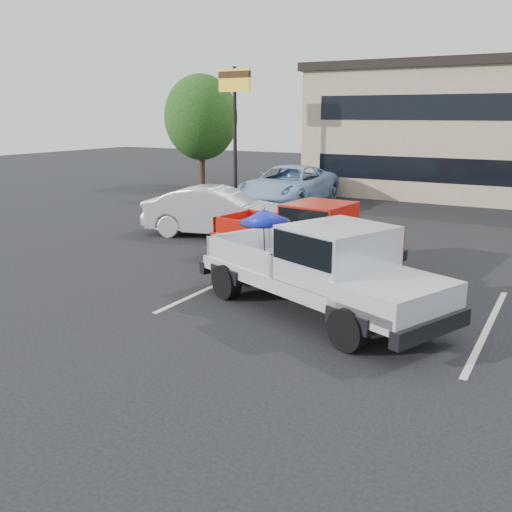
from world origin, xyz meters
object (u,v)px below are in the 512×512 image
(silver_pickup, at_px, (328,265))
(red_pickup, at_px, (314,232))
(tree_left, at_px, (201,117))
(motel_sign, at_px, (235,97))
(blue_suv, at_px, (288,185))
(silver_sedan, at_px, (219,212))

(silver_pickup, relative_size, red_pickup, 1.13)
(tree_left, distance_m, silver_pickup, 21.44)
(motel_sign, xyz_separation_m, blue_suv, (2.98, -0.37, -3.80))
(silver_pickup, xyz_separation_m, silver_sedan, (-6.12, 5.43, -0.25))
(tree_left, bearing_deg, silver_sedan, -52.77)
(red_pickup, relative_size, silver_sedan, 1.09)
(tree_left, xyz_separation_m, silver_sedan, (7.98, -10.50, -2.93))
(motel_sign, xyz_separation_m, silver_sedan, (3.98, -7.50, -3.85))
(motel_sign, relative_size, silver_pickup, 1.00)
(silver_sedan, bearing_deg, blue_suv, -4.83)
(silver_pickup, bearing_deg, blue_suv, 141.96)
(silver_pickup, height_order, blue_suv, silver_pickup)
(motel_sign, height_order, silver_pickup, motel_sign)
(silver_sedan, bearing_deg, tree_left, 24.41)
(silver_sedan, bearing_deg, motel_sign, 15.13)
(red_pickup, xyz_separation_m, silver_sedan, (-4.30, 2.03, -0.13))
(blue_suv, bearing_deg, motel_sign, 171.11)
(silver_pickup, distance_m, blue_suv, 14.43)
(silver_pickup, bearing_deg, tree_left, 153.92)
(silver_pickup, xyz_separation_m, red_pickup, (-1.81, 3.39, -0.12))
(tree_left, bearing_deg, blue_suv, -25.80)
(red_pickup, height_order, silver_sedan, red_pickup)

